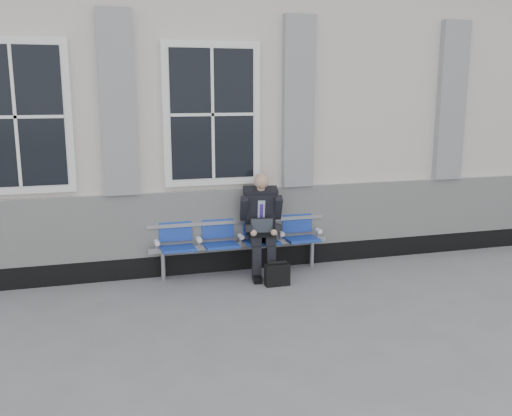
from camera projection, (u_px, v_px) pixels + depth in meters
name	position (u px, v px, depth m)	size (l,w,h in m)	color
ground	(211.00, 311.00, 6.79)	(70.00, 70.00, 0.00)	slate
station_building	(166.00, 111.00, 9.60)	(14.40, 4.40, 4.49)	beige
bench	(240.00, 235.00, 8.11)	(2.60, 0.47, 0.91)	#9EA0A3
businessman	(261.00, 220.00, 8.02)	(0.62, 0.83, 1.44)	black
briefcase	(277.00, 274.00, 7.64)	(0.33, 0.14, 0.34)	black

